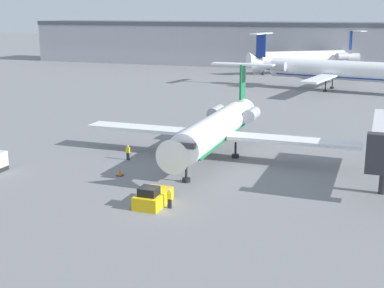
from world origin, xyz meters
TOP-DOWN VIEW (x-y plane):
  - ground_plane at (0.00, 0.00)m, footprint 600.00×600.00m
  - terminal_building at (0.00, 120.00)m, footprint 180.00×16.80m
  - airplane_main at (0.05, 16.87)m, footprint 31.09×25.21m
  - pushback_tug at (-0.48, 0.77)m, footprint 2.16×4.00m
  - worker_near_tug at (1.15, 0.53)m, footprint 0.40×0.24m
  - worker_by_wing at (-8.75, 12.76)m, footprint 0.40×0.24m
  - traffic_cone_left at (-6.92, 7.24)m, footprint 0.65×0.65m
  - airplane_parked_far_left at (7.65, 74.88)m, footprint 36.47×32.10m
  - airplane_parked_far_right at (-2.71, 104.21)m, footprint 28.70×30.79m

SIDE VIEW (x-z plane):
  - ground_plane at x=0.00m, z-range 0.00..0.00m
  - traffic_cone_left at x=-6.92m, z-range -0.02..0.70m
  - pushback_tug at x=-0.48m, z-range -0.24..1.58m
  - worker_near_tug at x=1.15m, z-range 0.03..1.71m
  - worker_by_wing at x=-8.75m, z-range 0.03..1.72m
  - airplane_main at x=0.05m, z-range -1.37..8.11m
  - airplane_parked_far_right at x=-2.71m, z-range -1.53..9.46m
  - airplane_parked_far_left at x=7.65m, z-range -1.43..9.87m
  - terminal_building at x=0.00m, z-range 0.03..12.90m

